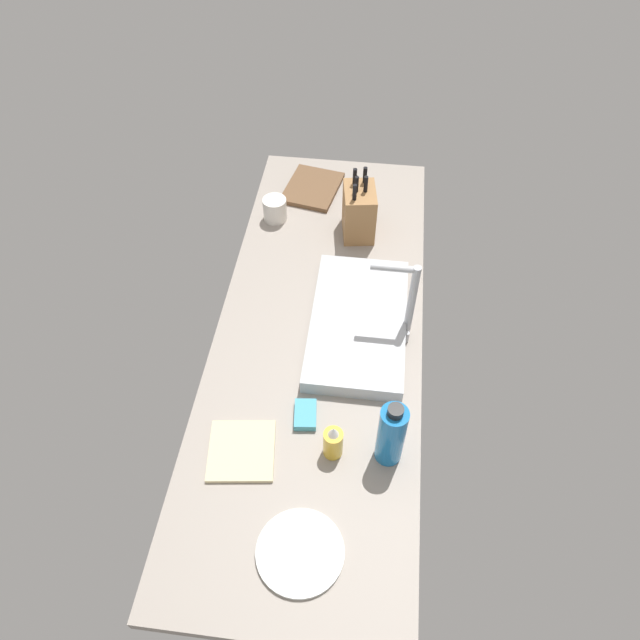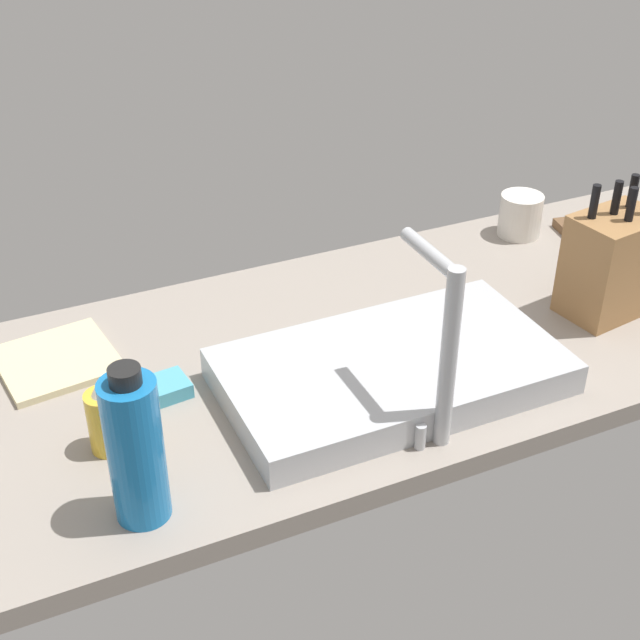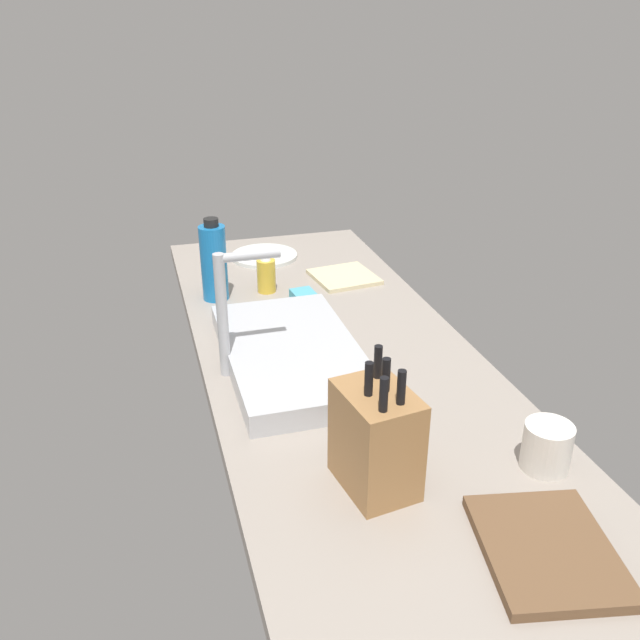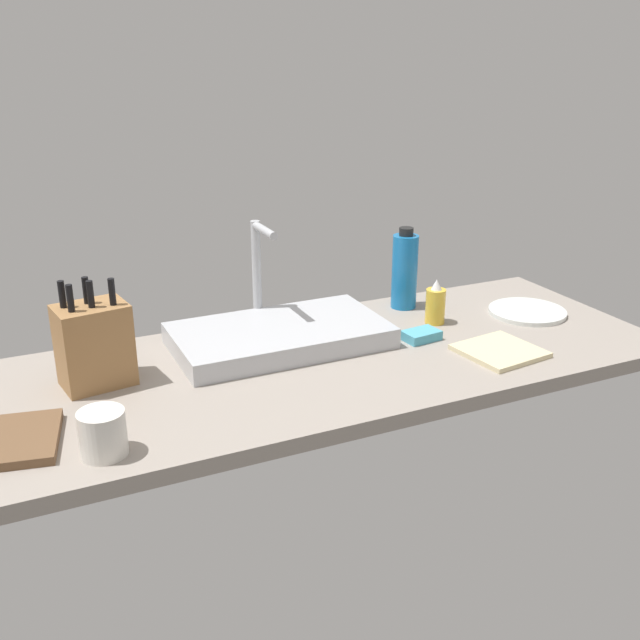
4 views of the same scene
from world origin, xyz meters
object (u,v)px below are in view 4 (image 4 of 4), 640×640
knife_block (94,344)px  dinner_plate (527,312)px  water_bottle (405,271)px  dish_sponge (420,335)px  faucet (259,267)px  soap_bottle (435,305)px  dish_towel (500,351)px  coffee_mug (103,433)px  sink_basin (280,335)px

knife_block → dinner_plate: knife_block is taller
water_bottle → dish_sponge: size_ratio=2.54×
knife_block → water_bottle: bearing=1.2°
knife_block → dish_sponge: size_ratio=2.68×
faucet → soap_bottle: faucet is taller
faucet → dish_towel: (46.06, -40.69, -15.92)cm
soap_bottle → dish_towel: size_ratio=0.69×
water_bottle → dish_towel: size_ratio=1.30×
faucet → coffee_mug: (-48.25, -47.76, -12.20)cm
water_bottle → dish_towel: (3.95, -38.43, -10.10)cm
knife_block → coffee_mug: 31.25cm
coffee_mug → soap_bottle: bearing=18.8°
sink_basin → faucet: 19.44cm
water_bottle → dish_sponge: water_bottle is taller
sink_basin → dish_sponge: sink_basin is taller
faucet → water_bottle: size_ratio=1.23×
dish_towel → coffee_mug: (-94.30, -7.08, 3.72)cm
coffee_mug → dish_towel: bearing=4.3°
knife_block → dish_sponge: bearing=-14.3°
faucet → water_bottle: 42.57cm
faucet → dinner_plate: faucet is taller
soap_bottle → water_bottle: size_ratio=0.53×
sink_basin → dish_towel: sink_basin is taller
dish_towel → knife_block: bearing=165.4°
faucet → dish_sponge: (33.51, -24.90, -15.32)cm
soap_bottle → dinner_plate: bearing=-10.1°
knife_block → faucet: bearing=12.5°
faucet → knife_block: (-44.46, -17.15, -7.15)cm
dish_towel → water_bottle: bearing=95.9°
sink_basin → water_bottle: (42.15, 11.24, 8.17)cm
knife_block → dinner_plate: size_ratio=1.15×
knife_block → soap_bottle: bearing=-8.3°
dinner_plate → coffee_mug: size_ratio=2.44×
sink_basin → soap_bottle: (43.17, -3.24, 2.66)cm
sink_basin → dish_towel: size_ratio=2.94×
sink_basin → dish_sponge: size_ratio=5.77×
water_bottle → dinner_plate: water_bottle is taller
sink_basin → coffee_mug: bearing=-144.6°
knife_block → soap_bottle: 87.68cm
dish_sponge → dinner_plate: bearing=5.2°
water_bottle → faucet: bearing=176.9°
dinner_plate → dish_towel: size_ratio=1.19×
sink_basin → water_bottle: size_ratio=2.27×
sink_basin → dish_sponge: (33.55, -11.41, -1.33)cm
dish_towel → coffee_mug: size_ratio=2.04×
faucet → dish_towel: faucet is taller
soap_bottle → dinner_plate: (27.15, -4.85, -4.59)cm
knife_block → dish_sponge: knife_block is taller
soap_bottle → dish_sponge: soap_bottle is taller
coffee_mug → dish_sponge: (81.75, 22.86, -3.12)cm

